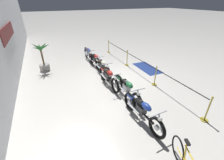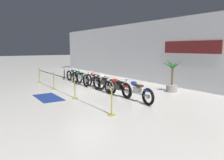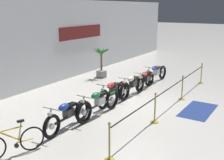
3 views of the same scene
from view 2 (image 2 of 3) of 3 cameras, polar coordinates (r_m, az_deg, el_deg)
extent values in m
plane|color=silver|center=(12.36, -6.10, -2.81)|extent=(120.00, 120.00, 0.00)
cube|color=white|center=(15.23, 11.16, 7.14)|extent=(28.00, 0.25, 4.20)
cube|color=maroon|center=(13.24, 19.76, 8.08)|extent=(3.71, 0.04, 0.70)
torus|color=black|center=(16.37, -11.13, 1.17)|extent=(0.76, 0.14, 0.75)
torus|color=black|center=(15.01, -8.57, 0.58)|extent=(0.76, 0.14, 0.75)
cylinder|color=silver|center=(16.37, -11.13, 1.17)|extent=(0.18, 0.09, 0.18)
cylinder|color=silver|center=(15.01, -8.57, 0.58)|extent=(0.18, 0.09, 0.18)
cylinder|color=silver|center=(16.42, -11.29, 2.18)|extent=(0.31, 0.07, 0.59)
cube|color=#2D2D30|center=(15.62, -9.83, 1.45)|extent=(0.37, 0.24, 0.26)
cylinder|color=#2D2D30|center=(15.63, -9.92, 2.19)|extent=(0.18, 0.12, 0.24)
cylinder|color=#2D2D30|center=(15.56, -9.78, 2.17)|extent=(0.18, 0.12, 0.24)
cylinder|color=silver|center=(15.44, -8.85, 0.87)|extent=(0.70, 0.10, 0.07)
cube|color=black|center=(15.68, -9.90, 0.96)|extent=(1.23, 0.11, 0.06)
ellipsoid|color=navy|center=(15.79, -10.24, 2.47)|extent=(0.47, 0.24, 0.22)
cube|color=black|center=(15.48, -9.64, 2.21)|extent=(0.41, 0.22, 0.09)
cube|color=navy|center=(15.01, -8.68, 1.63)|extent=(0.33, 0.17, 0.08)
cylinder|color=silver|center=(16.29, -11.15, 3.08)|extent=(0.06, 0.62, 0.04)
sphere|color=silver|center=(16.38, -11.26, 2.61)|extent=(0.14, 0.14, 0.14)
torus|color=black|center=(15.05, -9.59, 0.66)|extent=(0.79, 0.15, 0.79)
torus|color=black|center=(13.52, -6.83, -0.15)|extent=(0.79, 0.15, 0.79)
cylinder|color=silver|center=(15.05, -9.59, 0.66)|extent=(0.19, 0.09, 0.19)
cylinder|color=silver|center=(13.52, -6.83, -0.15)|extent=(0.19, 0.09, 0.19)
cylinder|color=silver|center=(15.10, -9.75, 1.76)|extent=(0.31, 0.07, 0.59)
cube|color=silver|center=(14.22, -8.22, 0.89)|extent=(0.37, 0.23, 0.26)
cylinder|color=silver|center=(14.23, -8.30, 1.71)|extent=(0.18, 0.12, 0.24)
cylinder|color=silver|center=(14.15, -8.16, 1.67)|extent=(0.18, 0.12, 0.24)
cylinder|color=silver|center=(14.02, -7.18, 0.23)|extent=(0.70, 0.10, 0.07)
cube|color=#47474C|center=(14.28, -8.29, 0.35)|extent=(1.36, 0.11, 0.06)
ellipsoid|color=#1E6B38|center=(14.39, -8.61, 2.02)|extent=(0.47, 0.24, 0.22)
cube|color=black|center=(14.07, -8.02, 1.72)|extent=(0.41, 0.21, 0.09)
cube|color=#1E6B38|center=(13.53, -6.94, 1.07)|extent=(0.33, 0.17, 0.08)
cylinder|color=silver|center=(14.97, -9.61, 2.74)|extent=(0.06, 0.62, 0.04)
sphere|color=silver|center=(15.06, -9.72, 2.23)|extent=(0.14, 0.14, 0.14)
torus|color=black|center=(13.81, -6.12, -0.01)|extent=(0.77, 0.13, 0.77)
torus|color=black|center=(12.57, -2.86, -0.80)|extent=(0.77, 0.13, 0.77)
cylinder|color=silver|center=(13.81, -6.12, -0.01)|extent=(0.19, 0.08, 0.18)
cylinder|color=silver|center=(12.57, -2.86, -0.80)|extent=(0.19, 0.08, 0.18)
cylinder|color=silver|center=(13.85, -6.32, 1.19)|extent=(0.30, 0.06, 0.59)
cube|color=#2D2D30|center=(13.12, -4.46, 0.28)|extent=(0.36, 0.23, 0.26)
cylinder|color=#2D2D30|center=(13.13, -4.56, 1.16)|extent=(0.18, 0.11, 0.24)
cylinder|color=#2D2D30|center=(13.06, -4.38, 1.12)|extent=(0.18, 0.11, 0.24)
cylinder|color=silver|center=(12.96, -3.24, -0.44)|extent=(0.70, 0.08, 0.07)
cube|color=black|center=(13.18, -4.56, -0.30)|extent=(1.17, 0.08, 0.06)
ellipsoid|color=#B21E19|center=(13.28, -4.98, 1.50)|extent=(0.46, 0.23, 0.22)
cube|color=black|center=(12.98, -4.17, 1.17)|extent=(0.40, 0.21, 0.09)
cube|color=#B21E19|center=(12.57, -2.99, 0.48)|extent=(0.32, 0.17, 0.08)
cylinder|color=silver|center=(13.72, -6.11, 2.25)|extent=(0.05, 0.62, 0.04)
sphere|color=silver|center=(13.81, -6.27, 1.70)|extent=(0.14, 0.14, 0.14)
torus|color=black|center=(12.57, -3.99, -0.77)|extent=(0.79, 0.14, 0.79)
torus|color=black|center=(11.34, -0.15, -1.75)|extent=(0.79, 0.14, 0.79)
cylinder|color=silver|center=(12.57, -3.99, -0.77)|extent=(0.18, 0.08, 0.18)
cylinder|color=silver|center=(11.34, -0.15, -1.75)|extent=(0.18, 0.08, 0.18)
cylinder|color=silver|center=(12.60, -4.21, 0.56)|extent=(0.30, 0.06, 0.59)
cube|color=#2D2D30|center=(11.88, -2.04, -0.51)|extent=(0.36, 0.22, 0.26)
cylinder|color=#2D2D30|center=(11.88, -2.16, 0.47)|extent=(0.18, 0.11, 0.24)
cylinder|color=#2D2D30|center=(11.82, -1.94, 0.42)|extent=(0.18, 0.11, 0.24)
cylinder|color=silver|center=(11.73, -0.67, -1.31)|extent=(0.70, 0.08, 0.07)
cube|color=#47474C|center=(11.94, -2.17, -1.14)|extent=(1.19, 0.07, 0.06)
ellipsoid|color=beige|center=(12.03, -2.64, 0.85)|extent=(0.46, 0.22, 0.22)
cube|color=black|center=(11.74, -1.71, 0.47)|extent=(0.40, 0.20, 0.09)
cube|color=beige|center=(11.33, -0.30, -0.33)|extent=(0.32, 0.16, 0.08)
cylinder|color=silver|center=(12.48, -3.97, 1.71)|extent=(0.04, 0.62, 0.04)
sphere|color=silver|center=(12.56, -4.15, 1.11)|extent=(0.14, 0.14, 0.14)
torus|color=black|center=(11.41, -0.84, -1.96)|extent=(0.69, 0.15, 0.68)
torus|color=black|center=(10.35, 3.89, -3.05)|extent=(0.69, 0.15, 0.68)
cylinder|color=silver|center=(11.41, -0.84, -1.96)|extent=(0.17, 0.09, 0.16)
cylinder|color=silver|center=(10.35, 3.89, -3.05)|extent=(0.17, 0.09, 0.16)
cylinder|color=silver|center=(11.43, -1.12, -0.50)|extent=(0.31, 0.08, 0.59)
cube|color=#2D2D30|center=(10.80, 1.58, -1.69)|extent=(0.37, 0.24, 0.26)
cylinder|color=#2D2D30|center=(10.80, 1.45, -0.61)|extent=(0.19, 0.12, 0.24)
cylinder|color=#2D2D30|center=(10.74, 1.73, -0.67)|extent=(0.19, 0.12, 0.24)
cylinder|color=silver|center=(10.69, 3.19, -2.57)|extent=(0.70, 0.12, 0.07)
cube|color=#47474C|center=(10.86, 1.41, -2.38)|extent=(1.12, 0.14, 0.06)
ellipsoid|color=#B21E19|center=(10.93, 0.82, -0.18)|extent=(0.47, 0.25, 0.22)
cube|color=black|center=(10.67, 2.04, -0.62)|extent=(0.41, 0.23, 0.09)
cube|color=#B21E19|center=(10.34, 3.72, -1.67)|extent=(0.33, 0.18, 0.08)
cylinder|color=silver|center=(11.31, -0.78, 0.77)|extent=(0.08, 0.62, 0.04)
sphere|color=silver|center=(11.39, -1.03, 0.11)|extent=(0.14, 0.14, 0.14)
torus|color=black|center=(10.48, 3.77, -2.74)|extent=(0.75, 0.17, 0.74)
torus|color=black|center=(9.23, 9.39, -4.36)|extent=(0.75, 0.17, 0.74)
cylinder|color=silver|center=(10.48, 3.77, -2.74)|extent=(0.18, 0.09, 0.17)
cylinder|color=silver|center=(9.23, 9.39, -4.36)|extent=(0.18, 0.09, 0.17)
cylinder|color=silver|center=(10.50, 3.51, -1.14)|extent=(0.31, 0.08, 0.59)
cube|color=silver|center=(9.77, 6.59, -2.63)|extent=(0.37, 0.24, 0.26)
cylinder|color=silver|center=(9.77, 6.47, -1.44)|extent=(0.19, 0.12, 0.24)
cylinder|color=silver|center=(9.70, 6.76, -1.51)|extent=(0.19, 0.12, 0.24)
cylinder|color=silver|center=(9.65, 8.32, -3.65)|extent=(0.70, 0.11, 0.07)
cube|color=#ADAFB5|center=(9.84, 6.40, -3.39)|extent=(1.28, 0.14, 0.06)
ellipsoid|color=navy|center=(9.90, 5.81, -0.94)|extent=(0.47, 0.25, 0.22)
cube|color=#4C2D19|center=(9.63, 7.08, -1.47)|extent=(0.41, 0.22, 0.09)
cube|color=navy|center=(9.21, 9.23, -2.70)|extent=(0.33, 0.18, 0.08)
cylinder|color=silver|center=(10.37, 3.86, 0.23)|extent=(0.08, 0.62, 0.04)
sphere|color=silver|center=(10.45, 3.61, -0.48)|extent=(0.14, 0.14, 0.14)
torus|color=black|center=(18.11, -12.32, 1.71)|extent=(0.65, 0.31, 0.68)
torus|color=black|center=(17.10, -12.37, 1.32)|extent=(0.65, 0.31, 0.68)
cylinder|color=gold|center=(17.63, -12.36, 2.25)|extent=(0.56, 0.27, 0.43)
cylinder|color=gold|center=(17.56, -12.39, 2.88)|extent=(0.52, 0.25, 0.04)
cylinder|color=gold|center=(17.38, -12.39, 2.42)|extent=(0.15, 0.09, 0.55)
cube|color=black|center=(17.31, -12.42, 3.33)|extent=(0.20, 0.14, 0.05)
cylinder|color=gold|center=(17.30, -12.36, 1.40)|extent=(0.43, 0.20, 0.03)
cylinder|color=black|center=(18.00, -12.37, 3.33)|extent=(0.21, 0.45, 0.03)
cylinder|color=black|center=(17.54, -12.34, 1.23)|extent=(0.13, 0.09, 0.12)
cylinder|color=gray|center=(12.39, 15.34, -2.13)|extent=(0.60, 0.60, 0.39)
cylinder|color=brown|center=(12.28, 15.46, 1.08)|extent=(0.10, 0.10, 1.01)
cone|color=#286B2D|center=(12.13, 16.35, 3.78)|extent=(0.51, 0.24, 0.36)
cone|color=#286B2D|center=(12.28, 16.69, 3.92)|extent=(0.43, 0.57, 0.48)
cone|color=#286B2D|center=(12.34, 16.14, 3.98)|extent=(0.20, 0.46, 0.41)
cone|color=#286B2D|center=(12.47, 15.48, 3.86)|extent=(0.47, 0.54, 0.42)
cone|color=#286B2D|center=(12.41, 14.87, 4.20)|extent=(0.64, 0.28, 0.48)
cone|color=#286B2D|center=(12.23, 14.38, 3.86)|extent=(0.53, 0.54, 0.43)
cone|color=#286B2D|center=(12.03, 14.81, 3.81)|extent=(0.17, 0.62, 0.36)
cone|color=#286B2D|center=(12.01, 15.48, 3.87)|extent=(0.40, 0.52, 0.47)
cylinder|color=gold|center=(15.87, -18.39, -0.65)|extent=(0.28, 0.28, 0.03)
cylinder|color=gold|center=(15.81, -18.47, 1.09)|extent=(0.05, 0.05, 0.95)
sphere|color=gold|center=(15.75, -18.56, 2.95)|extent=(0.08, 0.08, 0.08)
cylinder|color=black|center=(14.39, -16.96, 2.00)|extent=(2.77, 0.04, 0.04)
cylinder|color=black|center=(11.68, -12.71, 0.75)|extent=(2.78, 0.04, 0.04)
cylinder|color=black|center=(8.99, -5.64, -1.33)|extent=(2.97, 0.04, 0.04)
cylinder|color=gold|center=(13.16, -14.91, -2.31)|extent=(0.28, 0.28, 0.03)
cylinder|color=gold|center=(13.08, -14.99, -0.21)|extent=(0.05, 0.05, 0.95)
sphere|color=gold|center=(13.01, -15.08, 2.03)|extent=(0.08, 0.08, 0.08)
cylinder|color=gold|center=(10.52, -9.63, -4.80)|extent=(0.28, 0.28, 0.03)
cylinder|color=gold|center=(10.42, -9.70, -2.18)|extent=(0.05, 0.05, 0.95)
sphere|color=gold|center=(10.34, -9.77, 0.62)|extent=(0.08, 0.08, 0.08)
cylinder|color=gold|center=(7.91, -0.10, -9.12)|extent=(0.28, 0.28, 0.03)
cylinder|color=gold|center=(7.78, -0.10, -5.69)|extent=(0.05, 0.05, 0.95)
sphere|color=gold|center=(7.67, -0.10, -1.95)|extent=(0.08, 0.08, 0.08)
cube|color=navy|center=(11.07, -16.32, -4.41)|extent=(2.10, 1.07, 0.01)
camera|label=1|loc=(19.76, -6.96, 12.85)|focal=24.00mm
camera|label=3|loc=(20.63, -32.62, 11.02)|focal=45.00mm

